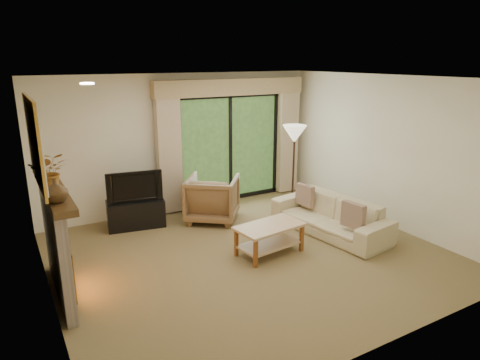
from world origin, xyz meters
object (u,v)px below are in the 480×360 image
armchair (212,198)px  coffee_table (269,239)px  media_console (136,214)px  sofa (330,216)px

armchair → coffee_table: size_ratio=0.88×
media_console → coffee_table: size_ratio=0.95×
media_console → sofa: (2.76, -1.89, 0.06)m
media_console → coffee_table: media_console is taller
media_console → armchair: 1.37m
media_console → sofa: bearing=-24.6°
armchair → coffee_table: 1.70m
media_console → coffee_table: 2.51m
media_console → sofa: size_ratio=0.47×
coffee_table → armchair: bearing=87.3°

